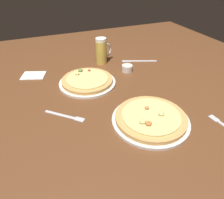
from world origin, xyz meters
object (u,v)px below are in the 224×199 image
pizza_plate_far (87,81)px  knife_right (139,61)px  ramekin_sauce (127,68)px  napkin_folded (33,75)px  pizza_plate_near (151,118)px  fork_left (65,115)px  beer_mug_dark (102,51)px

pizza_plate_far → knife_right: pizza_plate_far is taller
knife_right → ramekin_sauce: bearing=-144.1°
napkin_folded → knife_right: (0.69, -0.06, -0.00)m
pizza_plate_near → fork_left: pizza_plate_near is taller
napkin_folded → pizza_plate_near: bearing=-55.6°
napkin_folded → fork_left: size_ratio=0.83×
beer_mug_dark → ramekin_sauce: size_ratio=2.52×
pizza_plate_near → napkin_folded: bearing=124.4°
beer_mug_dark → pizza_plate_far: bearing=-126.8°
pizza_plate_far → knife_right: 0.45m
beer_mug_dark → fork_left: bearing=-126.6°
beer_mug_dark → napkin_folded: size_ratio=1.27×
pizza_plate_near → knife_right: (0.26, 0.58, -0.01)m
pizza_plate_far → fork_left: (-0.18, -0.24, -0.01)m
pizza_plate_near → napkin_folded: pizza_plate_near is taller
ramekin_sauce → knife_right: size_ratio=0.29×
knife_right → beer_mug_dark: bearing=162.8°
ramekin_sauce → napkin_folded: ramekin_sauce is taller
pizza_plate_near → beer_mug_dark: size_ratio=1.99×
pizza_plate_near → beer_mug_dark: 0.66m
pizza_plate_near → fork_left: bearing=152.0°
pizza_plate_far → napkin_folded: 0.35m
pizza_plate_near → fork_left: size_ratio=2.10×
fork_left → ramekin_sauce: bearing=33.0°
ramekin_sauce → pizza_plate_far: bearing=-168.9°
beer_mug_dark → fork_left: size_ratio=1.05×
pizza_plate_near → beer_mug_dark: beer_mug_dark is taller
pizza_plate_far → beer_mug_dark: bearing=53.2°
pizza_plate_far → knife_right: (0.42, 0.16, -0.01)m
pizza_plate_near → ramekin_sauce: (0.12, 0.47, 0.00)m
beer_mug_dark → napkin_folded: beer_mug_dark is taller
pizza_plate_near → beer_mug_dark: (0.02, 0.65, 0.07)m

